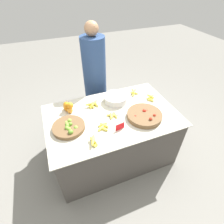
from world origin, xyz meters
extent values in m
plane|color=gray|center=(0.00, 0.00, 0.00)|extent=(12.00, 12.00, 0.00)
cube|color=#4C4742|center=(0.00, 0.00, 0.38)|extent=(1.58, 1.00, 0.76)
cube|color=beige|center=(0.00, 0.00, 0.77)|extent=(1.64, 1.05, 0.01)
cylinder|color=brown|center=(-0.55, -0.04, 0.80)|extent=(0.37, 0.37, 0.05)
sphere|color=#89BC42|center=(-0.53, -0.02, 0.82)|extent=(0.05, 0.05, 0.05)
sphere|color=#6BA333|center=(-0.52, -0.03, 0.83)|extent=(0.04, 0.04, 0.04)
sphere|color=#89BC42|center=(-0.56, 0.03, 0.80)|extent=(0.05, 0.05, 0.05)
sphere|color=#7AB238|center=(-0.56, -0.01, 0.82)|extent=(0.04, 0.04, 0.04)
sphere|color=#89BC42|center=(-0.57, -0.07, 0.80)|extent=(0.05, 0.05, 0.05)
sphere|color=#7AB238|center=(-0.57, -0.08, 0.82)|extent=(0.05, 0.05, 0.05)
sphere|color=#6BA333|center=(-0.55, -0.16, 0.83)|extent=(0.06, 0.06, 0.06)
sphere|color=#7AB238|center=(-0.56, -0.09, 0.81)|extent=(0.05, 0.05, 0.05)
sphere|color=#6BA333|center=(-0.56, -0.04, 0.82)|extent=(0.05, 0.05, 0.05)
sphere|color=#7AB238|center=(-0.66, -0.01, 0.80)|extent=(0.04, 0.04, 0.04)
sphere|color=#89BC42|center=(-0.52, 0.04, 0.82)|extent=(0.04, 0.04, 0.04)
sphere|color=#89BC42|center=(-0.56, -0.04, 0.81)|extent=(0.05, 0.05, 0.05)
sphere|color=#7AB238|center=(-0.48, -0.09, 0.81)|extent=(0.05, 0.05, 0.05)
cylinder|color=brown|center=(0.36, -0.18, 0.80)|extent=(0.43, 0.43, 0.06)
sphere|color=red|center=(0.38, -0.14, 0.83)|extent=(0.05, 0.05, 0.05)
sphere|color=red|center=(0.23, -0.18, 0.82)|extent=(0.04, 0.04, 0.04)
sphere|color=red|center=(0.42, -0.25, 0.81)|extent=(0.04, 0.04, 0.04)
sphere|color=red|center=(0.31, -0.18, 0.81)|extent=(0.04, 0.04, 0.04)
sphere|color=red|center=(0.35, -0.19, 0.81)|extent=(0.04, 0.04, 0.04)
sphere|color=red|center=(0.26, -0.16, 0.80)|extent=(0.04, 0.04, 0.04)
sphere|color=red|center=(0.45, -0.26, 0.84)|extent=(0.04, 0.04, 0.04)
sphere|color=red|center=(0.42, -0.14, 0.81)|extent=(0.05, 0.05, 0.05)
sphere|color=red|center=(0.37, -0.21, 0.80)|extent=(0.04, 0.04, 0.04)
sphere|color=red|center=(0.37, -0.31, 0.85)|extent=(0.04, 0.04, 0.04)
sphere|color=orange|center=(-0.48, 0.24, 0.81)|extent=(0.07, 0.07, 0.07)
sphere|color=orange|center=(-0.51, 0.30, 0.82)|extent=(0.08, 0.08, 0.08)
sphere|color=orange|center=(-0.49, 0.35, 0.81)|extent=(0.08, 0.08, 0.08)
sphere|color=orange|center=(-0.52, 0.33, 0.81)|extent=(0.07, 0.07, 0.07)
sphere|color=orange|center=(-0.49, 0.30, 0.81)|extent=(0.07, 0.07, 0.07)
sphere|color=orange|center=(-0.51, 0.29, 0.87)|extent=(0.08, 0.08, 0.08)
sphere|color=orange|center=(-0.47, 0.26, 0.87)|extent=(0.08, 0.08, 0.08)
cylinder|color=silver|center=(0.16, 0.26, 0.82)|extent=(0.32, 0.32, 0.09)
cube|color=red|center=(-0.01, -0.27, 0.82)|extent=(0.11, 0.02, 0.09)
ellipsoid|color=#EFDB4C|center=(-0.16, -0.15, 0.79)|extent=(0.11, 0.12, 0.03)
ellipsoid|color=#EFDB4C|center=(-0.17, -0.13, 0.79)|extent=(0.13, 0.05, 0.03)
ellipsoid|color=#EFDB4C|center=(-0.20, -0.18, 0.79)|extent=(0.12, 0.09, 0.03)
ellipsoid|color=#EFDB4C|center=(-0.18, -0.20, 0.79)|extent=(0.10, 0.11, 0.03)
ellipsoid|color=#EFDB4C|center=(0.61, 0.09, 0.79)|extent=(0.07, 0.12, 0.03)
ellipsoid|color=#EFDB4C|center=(0.65, 0.12, 0.79)|extent=(0.06, 0.13, 0.03)
ellipsoid|color=#EFDB4C|center=(0.63, 0.13, 0.79)|extent=(0.13, 0.11, 0.03)
ellipsoid|color=#EFDB4C|center=(0.63, 0.13, 0.82)|extent=(0.08, 0.13, 0.03)
ellipsoid|color=#EFDB4C|center=(0.64, 0.13, 0.81)|extent=(0.13, 0.07, 0.03)
ellipsoid|color=#EFDB4C|center=(-0.18, 0.27, 0.79)|extent=(0.10, 0.14, 0.03)
ellipsoid|color=#EFDB4C|center=(-0.17, 0.27, 0.79)|extent=(0.05, 0.15, 0.03)
ellipsoid|color=#EFDB4C|center=(-0.19, 0.27, 0.79)|extent=(0.07, 0.12, 0.03)
ellipsoid|color=#EFDB4C|center=(-0.18, 0.28, 0.79)|extent=(0.15, 0.11, 0.03)
ellipsoid|color=#EFDB4C|center=(-0.13, 0.27, 0.79)|extent=(0.08, 0.13, 0.03)
ellipsoid|color=#EFDB4C|center=(-0.20, 0.27, 0.82)|extent=(0.16, 0.04, 0.03)
ellipsoid|color=#EFDB4C|center=(-0.15, 0.28, 0.81)|extent=(0.13, 0.13, 0.03)
ellipsoid|color=#EFDB4C|center=(-0.34, -0.35, 0.79)|extent=(0.05, 0.15, 0.03)
ellipsoid|color=#EFDB4C|center=(-0.34, -0.35, 0.79)|extent=(0.07, 0.14, 0.03)
ellipsoid|color=#EFDB4C|center=(-0.34, -0.35, 0.79)|extent=(0.07, 0.15, 0.03)
ellipsoid|color=#EFDB4C|center=(-0.35, -0.34, 0.82)|extent=(0.07, 0.12, 0.03)
ellipsoid|color=#EFDB4C|center=(-0.35, -0.35, 0.82)|extent=(0.09, 0.16, 0.03)
ellipsoid|color=#EFDB4C|center=(0.46, 0.32, 0.79)|extent=(0.09, 0.12, 0.03)
ellipsoid|color=#EFDB4C|center=(0.49, 0.33, 0.79)|extent=(0.09, 0.11, 0.03)
ellipsoid|color=#EFDB4C|center=(0.46, 0.30, 0.79)|extent=(0.11, 0.10, 0.03)
ellipsoid|color=#EFDB4C|center=(0.47, 0.34, 0.82)|extent=(0.13, 0.10, 0.03)
ellipsoid|color=#EFDB4C|center=(0.47, 0.35, 0.81)|extent=(0.05, 0.15, 0.03)
ellipsoid|color=#EFDB4C|center=(0.00, -0.02, 0.79)|extent=(0.09, 0.11, 0.03)
ellipsoid|color=#EFDB4C|center=(-0.02, -0.02, 0.79)|extent=(0.07, 0.13, 0.03)
ellipsoid|color=#EFDB4C|center=(-0.01, -0.02, 0.79)|extent=(0.15, 0.09, 0.03)
ellipsoid|color=#EFDB4C|center=(0.03, -0.03, 0.79)|extent=(0.03, 0.13, 0.03)
cylinder|color=navy|center=(0.05, 0.87, 0.74)|extent=(0.36, 0.36, 1.48)
sphere|color=#A87A56|center=(0.05, 0.87, 1.58)|extent=(0.20, 0.20, 0.20)
camera|label=1|loc=(-0.61, -1.55, 2.22)|focal=28.00mm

